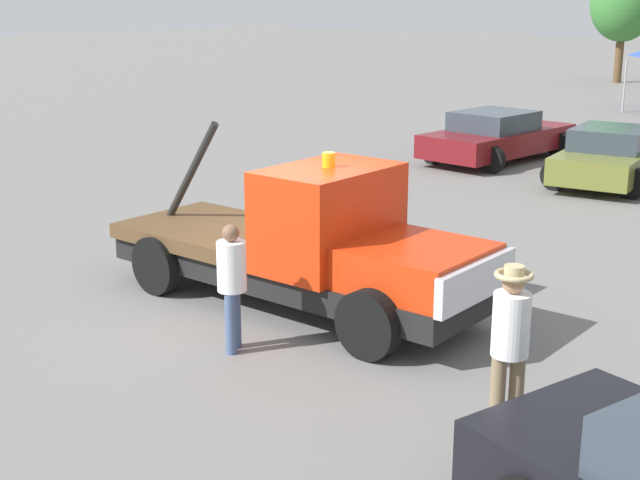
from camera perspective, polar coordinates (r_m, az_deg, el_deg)
name	(u,v)px	position (r m, az deg, el deg)	size (l,w,h in m)	color
ground_plane	(294,304)	(12.94, -1.68, -4.09)	(160.00, 160.00, 0.00)	slate
tow_truck	(313,248)	(12.45, -0.47, -0.52)	(5.97, 2.22, 2.51)	black
person_near_truck	(510,335)	(9.15, 12.09, -5.98)	(0.39, 0.39, 1.77)	#847051
person_at_hood	(232,279)	(11.04, -5.66, -2.49)	(0.36, 0.36, 1.64)	#475B84
parked_car_maroon	(497,136)	(24.38, 11.27, 6.52)	(2.74, 4.86, 1.34)	maroon
parked_car_olive	(612,156)	(22.16, 18.16, 5.16)	(2.87, 4.79, 1.34)	olive
tree_right	(624,4)	(47.57, 18.86, 14.12)	(3.20, 3.20, 5.71)	brown
traffic_cone	(377,223)	(16.45, 3.65, 1.09)	(0.40, 0.40, 0.55)	black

